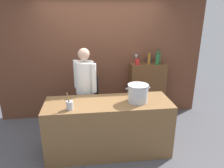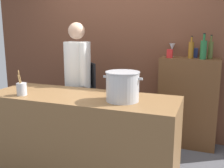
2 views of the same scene
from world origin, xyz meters
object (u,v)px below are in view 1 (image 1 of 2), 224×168
Objects in this scene: spice_tin_red at (137,62)px; spice_tin_navy at (149,60)px; stockpot_large at (138,93)px; wine_bottle_amber at (149,59)px; wine_bottle_olive at (160,58)px; wine_glass_wide at (136,57)px; wine_bottle_green at (157,59)px; utensil_crock at (70,105)px; chef at (85,86)px.

spice_tin_red is 0.34m from spice_tin_navy.
wine_bottle_amber reaches higher than stockpot_large.
wine_bottle_olive is 0.50m from wine_glass_wide.
wine_bottle_olive reaches higher than spice_tin_navy.
wine_bottle_green reaches higher than wine_glass_wide.
wine_bottle_green is at bearing -27.92° from wine_bottle_amber.
spice_tin_red is at bearing 173.50° from wine_bottle_green.
wine_glass_wide is at bearing -178.49° from spice_tin_navy.
wine_bottle_green is 1.13× the size of wine_bottle_amber.
stockpot_large is 1.06m from utensil_crock.
wine_bottle_green is at bearing -59.79° from spice_tin_navy.
utensil_crock is 2.21m from spice_tin_navy.
chef is at bearing -157.63° from wine_bottle_amber.
wine_glass_wide reaches higher than utensil_crock.
wine_bottle_amber is 0.95× the size of wine_bottle_olive.
utensil_crock is at bearing 118.60° from chef.
wine_bottle_amber is at bearing -108.56° from spice_tin_navy.
wine_bottle_amber is (-0.15, 0.08, -0.01)m from wine_bottle_green.
stockpot_large is at bearing 8.77° from utensil_crock.
wine_bottle_green is 0.45m from wine_glass_wide.
chef reaches higher than stockpot_large.
spice_tin_navy is (-0.20, 0.09, -0.05)m from wine_bottle_olive.
spice_tin_navy is at bearing 66.92° from stockpot_large.
wine_glass_wide is (0.27, 1.32, 0.30)m from stockpot_large.
wine_bottle_green is 1.76× the size of wine_glass_wide.
spice_tin_navy is (0.30, 0.15, 0.01)m from spice_tin_red.
spice_tin_navy is (0.04, 0.11, -0.05)m from wine_bottle_amber.
spice_tin_red is at bearing -93.01° from wine_glass_wide.
wine_bottle_amber is at bearing -113.45° from chef.
chef is at bearing 74.43° from utensil_crock.
chef is 5.83× the size of wine_bottle_amber.
spice_tin_red is at bearing 45.58° from utensil_crock.
utensil_crock is 1.45× the size of wine_glass_wide.
chef is at bearing 141.39° from stockpot_large.
chef is at bearing -154.23° from spice_tin_navy.
wine_bottle_amber is (1.35, 0.55, 0.35)m from chef.
wine_bottle_amber is at bearing -174.83° from wine_bottle_olive.
spice_tin_red reaches higher than utensil_crock.
wine_bottle_olive reaches higher than wine_glass_wide.
spice_tin_navy is (0.29, 0.01, -0.07)m from wine_glass_wide.
chef is 14.97× the size of spice_tin_red.
chef is 1.72m from wine_bottle_olive.
utensil_crock is 0.93× the size of wine_bottle_amber.
chef reaches higher than spice_tin_red.
wine_bottle_green is at bearing 36.80° from utensil_crock.
utensil_crock is at bearing -171.23° from stockpot_large.
chef is at bearing -148.80° from wine_glass_wide.
chef is 5.54× the size of wine_bottle_olive.
chef is 1.57m from spice_tin_navy.
spice_tin_red is (-0.41, 0.05, -0.07)m from wine_bottle_green.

